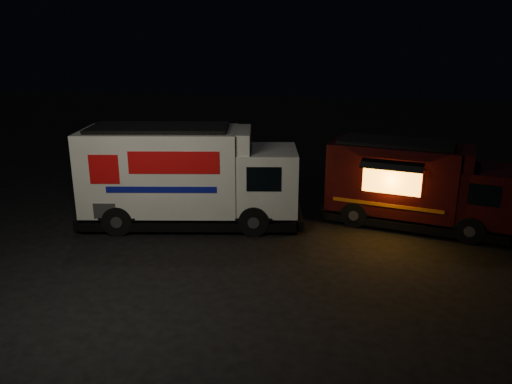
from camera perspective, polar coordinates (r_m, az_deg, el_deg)
name	(u,v)px	position (r m, az deg, el deg)	size (l,w,h in m)	color
ground	(230,260)	(13.22, -3.02, -7.82)	(80.00, 80.00, 0.00)	black
white_truck	(191,176)	(15.47, -7.43, 1.85)	(6.81, 2.32, 3.09)	silver
red_truck	(418,185)	(16.02, 18.05, 0.80)	(5.62, 2.07, 2.62)	#380A0E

